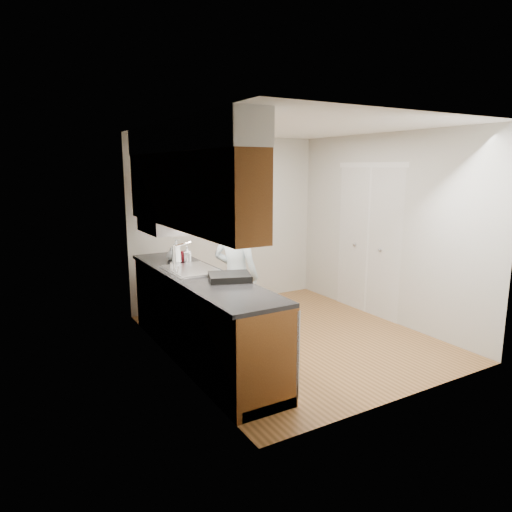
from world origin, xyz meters
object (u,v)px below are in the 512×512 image
Objects in this scene: soap_bottle_a at (176,251)px; steel_can at (187,258)px; soda_can at (183,256)px; dish_rack at (230,277)px; person at (236,267)px; soap_bottle_c at (171,254)px; soap_bottle_b at (187,254)px.

soap_bottle_a is 2.46× the size of steel_can.
soda_can is 1.13m from dish_rack.
soap_bottle_c is at bearing 9.75° from person.
person is 11.11× the size of soap_bottle_c.
person reaches higher than soap_bottle_b.
soap_bottle_a reaches higher than soda_can.
person reaches higher than dish_rack.
soap_bottle_b is at bearing 66.05° from steel_can.
soap_bottle_a is at bearing -94.53° from soap_bottle_c.
soap_bottle_a is 0.15m from steel_can.
person is 0.62m from soap_bottle_b.
person reaches higher than soda_can.
person is 4.29× the size of dish_rack.
steel_can is (-0.48, 0.32, 0.10)m from person.
soda_can is at bearing 40.57° from soap_bottle_a.
steel_can is at bearing 113.15° from dish_rack.
person is 0.72m from soap_bottle_a.
dish_rack is at bearing 113.50° from person.
steel_can is at bearing -113.95° from soap_bottle_b.
soda_can is (-0.04, 0.05, -0.03)m from soap_bottle_b.
soap_bottle_b is at bearing -55.55° from soda_can.
soap_bottle_c is (-0.13, 0.18, -0.01)m from soap_bottle_b.
dish_rack is at bearing -82.69° from soap_bottle_c.
soap_bottle_a is at bearing -161.91° from soap_bottle_b.
soap_bottle_a is 2.38× the size of soda_can.
soda_can is at bearing 11.32° from person.
person is 14.42× the size of soda_can.
soap_bottle_b is (-0.44, 0.41, 0.14)m from person.
dish_rack is (0.06, -1.12, -0.03)m from soda_can.
person is at bearing 77.17° from dish_rack.
soap_bottle_c is 1.34× the size of steel_can.
dish_rack is (0.07, -0.98, -0.03)m from steel_can.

